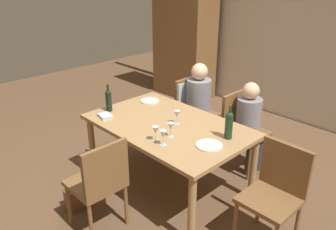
{
  "coord_description": "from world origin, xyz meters",
  "views": [
    {
      "loc": [
        2.31,
        -2.22,
        2.26
      ],
      "look_at": [
        0.0,
        0.0,
        0.85
      ],
      "focal_mm": 36.34,
      "sensor_mm": 36.0,
      "label": 1
    }
  ],
  "objects_px": {
    "wine_bottle_dark_red": "(109,100)",
    "wine_glass_near_right": "(163,135)",
    "chair_near": "(100,180)",
    "dinner_plate_guest_left": "(150,101)",
    "wine_glass_far": "(171,127)",
    "wine_glass_centre": "(155,131)",
    "armoire_cabinet": "(184,36)",
    "wine_bottle_tall_green": "(229,124)",
    "dinner_plate_host": "(209,145)",
    "chair_right_end": "(276,189)",
    "wine_glass_near_left": "(177,114)",
    "dining_table": "(168,131)",
    "person_woman_host": "(200,101)",
    "person_man_bearded": "(250,121)",
    "handbag": "(79,197)",
    "chair_far_right": "(241,125)",
    "chair_far_left": "(191,103)"
  },
  "relations": [
    {
      "from": "person_woman_host",
      "to": "dinner_plate_host",
      "type": "distance_m",
      "value": 1.37
    },
    {
      "from": "chair_near",
      "to": "wine_glass_near_left",
      "type": "bearing_deg",
      "value": 1.3
    },
    {
      "from": "dinner_plate_host",
      "to": "handbag",
      "type": "xyz_separation_m",
      "value": [
        -0.95,
        -0.86,
        -0.65
      ]
    },
    {
      "from": "dining_table",
      "to": "wine_bottle_dark_red",
      "type": "distance_m",
      "value": 0.78
    },
    {
      "from": "dining_table",
      "to": "wine_bottle_dark_red",
      "type": "bearing_deg",
      "value": -161.53
    },
    {
      "from": "dinner_plate_host",
      "to": "chair_right_end",
      "type": "bearing_deg",
      "value": 13.29
    },
    {
      "from": "chair_right_end",
      "to": "wine_glass_centre",
      "type": "height_order",
      "value": "chair_right_end"
    },
    {
      "from": "chair_near",
      "to": "wine_glass_centre",
      "type": "bearing_deg",
      "value": -10.14
    },
    {
      "from": "armoire_cabinet",
      "to": "wine_bottle_tall_green",
      "type": "distance_m",
      "value": 3.33
    },
    {
      "from": "wine_bottle_dark_red",
      "to": "wine_glass_near_right",
      "type": "bearing_deg",
      "value": -6.31
    },
    {
      "from": "chair_right_end",
      "to": "person_woman_host",
      "type": "bearing_deg",
      "value": -27.66
    },
    {
      "from": "chair_right_end",
      "to": "chair_near",
      "type": "height_order",
      "value": "same"
    },
    {
      "from": "chair_far_left",
      "to": "wine_glass_near_right",
      "type": "height_order",
      "value": "chair_far_left"
    },
    {
      "from": "chair_near",
      "to": "wine_bottle_tall_green",
      "type": "bearing_deg",
      "value": -26.05
    },
    {
      "from": "wine_glass_near_left",
      "to": "person_man_bearded",
      "type": "bearing_deg",
      "value": 68.13
    },
    {
      "from": "wine_glass_near_right",
      "to": "person_man_bearded",
      "type": "bearing_deg",
      "value": 85.24
    },
    {
      "from": "chair_near",
      "to": "dinner_plate_guest_left",
      "type": "height_order",
      "value": "chair_near"
    },
    {
      "from": "handbag",
      "to": "chair_far_right",
      "type": "bearing_deg",
      "value": 70.64
    },
    {
      "from": "person_woman_host",
      "to": "person_man_bearded",
      "type": "height_order",
      "value": "person_woman_host"
    },
    {
      "from": "wine_glass_far",
      "to": "chair_near",
      "type": "bearing_deg",
      "value": -101.16
    },
    {
      "from": "chair_right_end",
      "to": "wine_glass_centre",
      "type": "relative_size",
      "value": 6.17
    },
    {
      "from": "wine_glass_centre",
      "to": "dinner_plate_guest_left",
      "type": "height_order",
      "value": "wine_glass_centre"
    },
    {
      "from": "armoire_cabinet",
      "to": "person_woman_host",
      "type": "xyz_separation_m",
      "value": [
        1.59,
        -1.37,
        -0.43
      ]
    },
    {
      "from": "wine_glass_near_left",
      "to": "dinner_plate_host",
      "type": "distance_m",
      "value": 0.56
    },
    {
      "from": "chair_near",
      "to": "wine_glass_near_right",
      "type": "distance_m",
      "value": 0.69
    },
    {
      "from": "wine_bottle_dark_red",
      "to": "dinner_plate_host",
      "type": "distance_m",
      "value": 1.33
    },
    {
      "from": "armoire_cabinet",
      "to": "wine_glass_near_right",
      "type": "bearing_deg",
      "value": -49.55
    },
    {
      "from": "wine_bottle_tall_green",
      "to": "wine_glass_near_left",
      "type": "relative_size",
      "value": 2.22
    },
    {
      "from": "person_woman_host",
      "to": "dinner_plate_host",
      "type": "xyz_separation_m",
      "value": [
        0.96,
        -0.98,
        0.1
      ]
    },
    {
      "from": "wine_glass_far",
      "to": "chair_far_left",
      "type": "bearing_deg",
      "value": 123.71
    },
    {
      "from": "handbag",
      "to": "chair_near",
      "type": "bearing_deg",
      "value": -0.0
    },
    {
      "from": "chair_far_left",
      "to": "chair_far_right",
      "type": "xyz_separation_m",
      "value": [
        0.8,
        0.0,
        -0.06
      ]
    },
    {
      "from": "chair_far_left",
      "to": "wine_glass_near_right",
      "type": "distance_m",
      "value": 1.52
    },
    {
      "from": "chair_near",
      "to": "dinner_plate_host",
      "type": "relative_size",
      "value": 3.7
    },
    {
      "from": "wine_glass_near_left",
      "to": "wine_bottle_tall_green",
      "type": "bearing_deg",
      "value": 12.49
    },
    {
      "from": "dining_table",
      "to": "wine_bottle_tall_green",
      "type": "xyz_separation_m",
      "value": [
        0.63,
        0.19,
        0.23
      ]
    },
    {
      "from": "wine_glass_far",
      "to": "wine_bottle_dark_red",
      "type": "bearing_deg",
      "value": -176.91
    },
    {
      "from": "chair_far_right",
      "to": "dining_table",
      "type": "bearing_deg",
      "value": -17.78
    },
    {
      "from": "armoire_cabinet",
      "to": "chair_near",
      "type": "bearing_deg",
      "value": -57.58
    },
    {
      "from": "dining_table",
      "to": "dinner_plate_guest_left",
      "type": "bearing_deg",
      "value": 155.06
    },
    {
      "from": "wine_glass_near_left",
      "to": "chair_right_end",
      "type": "bearing_deg",
      "value": 1.08
    },
    {
      "from": "wine_glass_near_left",
      "to": "wine_glass_near_right",
      "type": "height_order",
      "value": "same"
    },
    {
      "from": "chair_near",
      "to": "wine_bottle_tall_green",
      "type": "height_order",
      "value": "wine_bottle_tall_green"
    },
    {
      "from": "person_man_bearded",
      "to": "wine_glass_near_right",
      "type": "xyz_separation_m",
      "value": [
        -0.11,
        -1.27,
        0.23
      ]
    },
    {
      "from": "wine_glass_centre",
      "to": "chair_right_end",
      "type": "bearing_deg",
      "value": 22.58
    },
    {
      "from": "chair_right_end",
      "to": "handbag",
      "type": "bearing_deg",
      "value": 32.47
    },
    {
      "from": "dining_table",
      "to": "chair_right_end",
      "type": "xyz_separation_m",
      "value": [
        1.23,
        0.09,
        -0.14
      ]
    },
    {
      "from": "wine_glass_near_left",
      "to": "dining_table",
      "type": "bearing_deg",
      "value": -134.9
    },
    {
      "from": "dinner_plate_host",
      "to": "chair_far_right",
      "type": "bearing_deg",
      "value": 107.63
    },
    {
      "from": "wine_glass_far",
      "to": "wine_glass_centre",
      "type": "bearing_deg",
      "value": -104.8
    }
  ]
}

